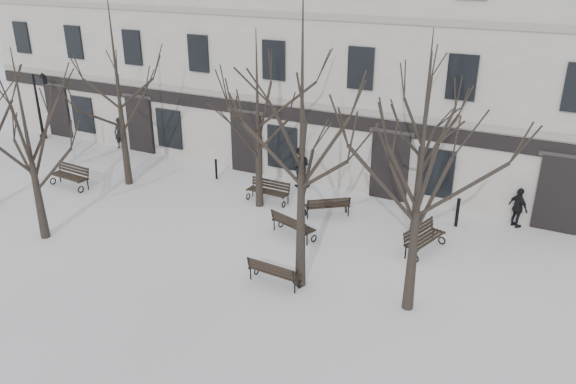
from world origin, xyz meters
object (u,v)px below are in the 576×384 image
Objects in this scene: tree_2 at (302,112)px; lamp_post at (40,101)px; bench_2 at (274,272)px; bench_3 at (269,190)px; tree_3 at (422,159)px; bench_5 at (423,237)px; bench_4 at (327,206)px; bench_1 at (292,224)px; tree_1 at (25,124)px; bench_0 at (70,175)px.

lamp_post is at bearing 160.30° from tree_2.
bench_3 reaches higher than bench_2.
bench_5 is at bearing 98.73° from tree_3.
bench_3 is (-7.45, 4.86, -4.13)m from tree_3.
bench_1 is at bearing 41.25° from bench_4.
tree_1 is at bearing -40.79° from lamp_post.
bench_0 is at bearing -11.06° from bench_2.
tree_2 is 5.17m from bench_2.
bench_1 is at bearing 27.98° from tree_1.
tree_2 is 8.34m from bench_3.
bench_0 reaches higher than bench_1.
bench_4 is 18.48m from lamp_post.
tree_1 is at bearing -129.40° from bench_3.
bench_3 is at bearing 49.63° from tree_1.
tree_3 is 5.52m from bench_5.
tree_1 is 13.24m from tree_3.
tree_1 reaches higher than bench_0.
tree_3 is (3.36, 0.34, -0.94)m from tree_2.
lamp_post is (-22.94, 6.67, -2.45)m from tree_3.
bench_0 is 1.02× the size of bench_5.
bench_2 is at bearing -9.93° from bench_0.
bench_1 is (8.03, 4.27, -3.79)m from tree_1.
lamp_post is (-18.29, 2.03, 1.71)m from bench_4.
tree_2 is 4.41× the size of bench_0.
bench_1 reaches higher than bench_4.
bench_2 is at bearing 58.59° from bench_4.
bench_2 is at bearing -169.91° from tree_3.
bench_1 is 0.50× the size of lamp_post.
bench_4 is at bearing -3.58° from bench_3.
tree_1 is 3.63× the size of bench_1.
tree_1 is 14.19m from bench_5.
tree_3 is at bearing 97.61° from bench_4.
tree_2 reaches higher than tree_1.
tree_1 is at bearing -172.17° from tree_3.
lamp_post reaches higher than bench_1.
bench_4 is (0.43, 2.18, -0.01)m from bench_1.
tree_2 is at bearing -50.83° from bench_3.
tree_2 reaches higher than bench_5.
bench_3 is at bearing -56.37° from bench_2.
bench_3 is at bearing -27.86° from bench_1.
bench_4 is 0.46× the size of lamp_post.
tree_1 reaches higher than bench_1.
bench_3 is 0.49× the size of lamp_post.
lamp_post is at bearing 150.45° from bench_0.
bench_2 is at bearing 124.99° from bench_1.
tree_2 reaches higher than lamp_post.
tree_3 is 5.87m from bench_2.
tree_1 is at bearing 45.53° from bench_1.
tree_3 reaches higher than bench_5.
bench_5 is (4.53, 1.17, 0.02)m from bench_1.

